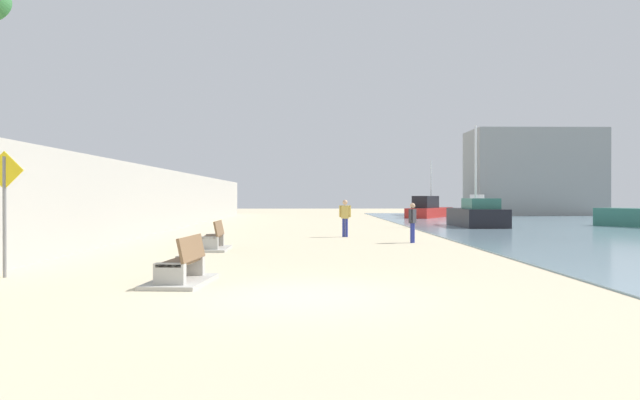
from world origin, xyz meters
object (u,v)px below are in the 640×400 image
object	(u,v)px
bench_near	(182,272)
boat_nearest	(478,208)
person_standing	(413,220)
boat_outer	(429,209)
person_walking	(345,215)
pedestrian_sign	(4,199)
bench_far	(213,243)
boat_far_left	(477,215)

from	to	relation	value
bench_near	boat_nearest	distance (m)	45.18
person_standing	boat_outer	size ratio (longest dim) A/B	0.21
person_walking	pedestrian_sign	size ratio (longest dim) A/B	0.59
pedestrian_sign	bench_near	bearing A→B (deg)	-13.20
bench_near	person_standing	size ratio (longest dim) A/B	1.42
boat_outer	pedestrian_sign	size ratio (longest dim) A/B	2.65
bench_far	person_standing	size ratio (longest dim) A/B	1.37
bench_far	person_standing	distance (m)	7.80
pedestrian_sign	boat_outer	bearing A→B (deg)	65.54
boat_outer	boat_far_left	distance (m)	15.45
bench_near	boat_far_left	distance (m)	25.55
boat_outer	boat_far_left	xyz separation A→B (m)	(-0.24, -15.45, 0.00)
bench_near	person_standing	world-z (taller)	person_standing
person_walking	pedestrian_sign	world-z (taller)	pedestrian_sign
bench_far	boat_nearest	distance (m)	38.52
bench_far	person_walking	size ratio (longest dim) A/B	1.28
boat_outer	boat_far_left	size ratio (longest dim) A/B	1.25
boat_outer	pedestrian_sign	world-z (taller)	boat_outer
person_walking	person_standing	xyz separation A→B (m)	(2.40, -3.39, -0.07)
boat_nearest	pedestrian_sign	size ratio (longest dim) A/B	2.54
bench_far	pedestrian_sign	bearing A→B (deg)	-117.31
boat_outer	boat_far_left	bearing A→B (deg)	-90.90
boat_nearest	boat_outer	xyz separation A→B (m)	(-5.23, -3.72, -0.03)
person_standing	bench_far	bearing A→B (deg)	-157.93
bench_near	boat_far_left	world-z (taller)	boat_far_left
pedestrian_sign	bench_far	bearing A→B (deg)	62.69
boat_nearest	pedestrian_sign	bearing A→B (deg)	-118.47
person_standing	pedestrian_sign	bearing A→B (deg)	-137.87
bench_near	bench_far	bearing A→B (deg)	94.56
bench_near	boat_far_left	bearing A→B (deg)	60.95
bench_far	boat_nearest	size ratio (longest dim) A/B	0.30
bench_far	boat_far_left	xyz separation A→B (m)	(13.02, 14.62, 0.47)
bench_far	boat_outer	distance (m)	32.87
bench_far	boat_far_left	bearing A→B (deg)	48.31
boat_nearest	boat_outer	size ratio (longest dim) A/B	0.96
bench_near	person_standing	xyz separation A→B (m)	(6.59, 10.63, 0.65)
person_walking	boat_nearest	size ratio (longest dim) A/B	0.23
person_standing	pedestrian_sign	xyz separation A→B (m)	(-10.69, -9.67, 0.85)
person_walking	boat_nearest	world-z (taller)	boat_nearest
person_standing	boat_nearest	xyz separation A→B (m)	(11.29, 30.86, -0.15)
boat_far_left	pedestrian_sign	xyz separation A→B (m)	(-16.50, -21.37, 1.03)
bench_far	person_walking	xyz separation A→B (m)	(4.80, 6.31, 0.72)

